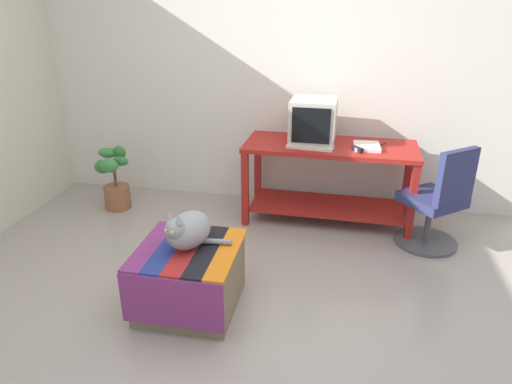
% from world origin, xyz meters
% --- Properties ---
extents(ground_plane, '(14.00, 14.00, 0.00)m').
position_xyz_m(ground_plane, '(0.00, 0.00, 0.00)').
color(ground_plane, '#9E9389').
extents(back_wall, '(8.00, 0.10, 2.60)m').
position_xyz_m(back_wall, '(0.00, 2.05, 1.30)').
color(back_wall, silver).
rests_on(back_wall, ground_plane).
extents(desk, '(1.54, 0.66, 0.74)m').
position_xyz_m(desk, '(0.49, 1.60, 0.51)').
color(desk, maroon).
rests_on(desk, ground_plane).
extents(tv_monitor, '(0.41, 0.43, 0.39)m').
position_xyz_m(tv_monitor, '(0.33, 1.64, 0.93)').
color(tv_monitor, '#BCB7A8').
rests_on(tv_monitor, desk).
extents(keyboard, '(0.42, 0.20, 0.02)m').
position_xyz_m(keyboard, '(0.32, 1.47, 0.75)').
color(keyboard, beige).
rests_on(keyboard, desk).
extents(book, '(0.23, 0.27, 0.03)m').
position_xyz_m(book, '(0.81, 1.55, 0.76)').
color(book, white).
rests_on(book, desk).
extents(ottoman_with_blanket, '(0.65, 0.68, 0.44)m').
position_xyz_m(ottoman_with_blanket, '(-0.35, 0.09, 0.22)').
color(ottoman_with_blanket, '#7A664C').
rests_on(ottoman_with_blanket, ground_plane).
extents(cat, '(0.44, 0.41, 0.29)m').
position_xyz_m(cat, '(-0.34, 0.11, 0.57)').
color(cat, gray).
rests_on(cat, ottoman_with_blanket).
extents(potted_plant, '(0.35, 0.32, 0.62)m').
position_xyz_m(potted_plant, '(-1.57, 1.47, 0.27)').
color(potted_plant, brown).
rests_on(potted_plant, ground_plane).
extents(office_chair, '(0.59, 0.59, 0.89)m').
position_xyz_m(office_chair, '(1.39, 1.25, 0.39)').
color(office_chair, '#4C4C51').
rests_on(office_chair, ground_plane).
extents(stapler, '(0.10, 0.10, 0.04)m').
position_xyz_m(stapler, '(0.72, 1.44, 0.76)').
color(stapler, black).
rests_on(stapler, desk).
extents(pen, '(0.09, 0.12, 0.01)m').
position_xyz_m(pen, '(0.94, 1.66, 0.74)').
color(pen, black).
rests_on(pen, desk).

